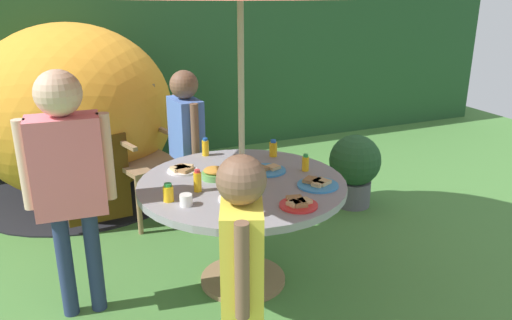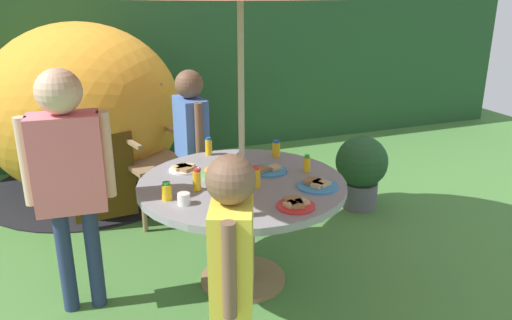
% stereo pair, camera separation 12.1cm
% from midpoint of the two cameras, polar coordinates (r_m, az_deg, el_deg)
% --- Properties ---
extents(ground_plane, '(10.00, 10.00, 0.02)m').
position_cam_midpoint_polar(ground_plane, '(3.43, -2.49, -13.39)').
color(ground_plane, '#477A38').
extents(hedge_backdrop, '(9.00, 0.70, 1.77)m').
position_cam_midpoint_polar(hedge_backdrop, '(5.88, -13.41, 9.50)').
color(hedge_backdrop, '#234C28').
rests_on(hedge_backdrop, ground_plane).
extents(garden_table, '(1.26, 1.26, 0.69)m').
position_cam_midpoint_polar(garden_table, '(3.16, -2.64, -4.80)').
color(garden_table, '#93704C').
rests_on(garden_table, ground_plane).
extents(wooden_chair, '(0.56, 0.58, 1.05)m').
position_cam_midpoint_polar(wooden_chair, '(4.23, -13.54, 1.38)').
color(wooden_chair, '#93704C').
rests_on(wooden_chair, ground_plane).
extents(dome_tent, '(1.99, 1.99, 1.51)m').
position_cam_midpoint_polar(dome_tent, '(4.83, -20.33, 5.05)').
color(dome_tent, orange).
rests_on(dome_tent, ground_plane).
extents(potted_plant, '(0.44, 0.44, 0.62)m').
position_cam_midpoint_polar(potted_plant, '(4.41, 10.13, -0.73)').
color(potted_plant, '#595960').
rests_on(potted_plant, ground_plane).
extents(child_in_blue_shirt, '(0.21, 0.42, 1.23)m').
position_cam_midpoint_polar(child_in_blue_shirt, '(3.88, -8.66, 3.34)').
color(child_in_blue_shirt, '#3F3F47').
rests_on(child_in_blue_shirt, ground_plane).
extents(child_in_pink_shirt, '(0.48, 0.24, 1.42)m').
position_cam_midpoint_polar(child_in_pink_shirt, '(2.93, -21.35, -0.63)').
color(child_in_pink_shirt, navy).
rests_on(child_in_pink_shirt, ground_plane).
extents(child_in_yellow_shirt, '(0.28, 0.39, 1.20)m').
position_cam_midpoint_polar(child_in_yellow_shirt, '(2.17, -3.18, -10.38)').
color(child_in_yellow_shirt, brown).
rests_on(child_in_yellow_shirt, ground_plane).
extents(snack_bowl, '(0.15, 0.15, 0.07)m').
position_cam_midpoint_polar(snack_bowl, '(3.15, -5.77, -1.50)').
color(snack_bowl, '#66B259').
rests_on(snack_bowl, garden_table).
extents(plate_front_edge, '(0.20, 0.20, 0.03)m').
position_cam_midpoint_polar(plate_front_edge, '(2.86, -3.54, -4.15)').
color(plate_front_edge, white).
rests_on(plate_front_edge, garden_table).
extents(plate_mid_left, '(0.19, 0.19, 0.03)m').
position_cam_midpoint_polar(plate_mid_left, '(3.30, -9.22, -1.04)').
color(plate_mid_left, white).
rests_on(plate_mid_left, garden_table).
extents(plate_far_right, '(0.21, 0.21, 0.03)m').
position_cam_midpoint_polar(plate_far_right, '(2.78, 3.47, -4.87)').
color(plate_far_right, red).
rests_on(plate_far_right, garden_table).
extents(plate_far_left, '(0.24, 0.24, 0.03)m').
position_cam_midpoint_polar(plate_far_left, '(3.27, 0.13, -1.08)').
color(plate_far_left, '#338CD8').
rests_on(plate_far_left, garden_table).
extents(plate_mid_right, '(0.24, 0.24, 0.03)m').
position_cam_midpoint_polar(plate_mid_right, '(3.05, 5.72, -2.66)').
color(plate_mid_right, '#338CD8').
rests_on(plate_mid_right, garden_table).
extents(juice_bottle_near_left, '(0.05, 0.05, 0.13)m').
position_cam_midpoint_polar(juice_bottle_near_left, '(3.57, -6.61, 1.40)').
color(juice_bottle_near_left, yellow).
rests_on(juice_bottle_near_left, garden_table).
extents(juice_bottle_near_right, '(0.05, 0.05, 0.12)m').
position_cam_midpoint_polar(juice_bottle_near_right, '(3.53, 0.95, 1.27)').
color(juice_bottle_near_right, yellow).
rests_on(juice_bottle_near_right, garden_table).
extents(juice_bottle_center_front, '(0.06, 0.06, 0.12)m').
position_cam_midpoint_polar(juice_bottle_center_front, '(2.64, -2.32, -5.15)').
color(juice_bottle_center_front, yellow).
rests_on(juice_bottle_center_front, garden_table).
extents(juice_bottle_center_back, '(0.05, 0.05, 0.13)m').
position_cam_midpoint_polar(juice_bottle_center_back, '(2.97, -7.68, -2.35)').
color(juice_bottle_center_back, yellow).
rests_on(juice_bottle_center_back, garden_table).
extents(juice_bottle_back_edge, '(0.06, 0.06, 0.10)m').
position_cam_midpoint_polar(juice_bottle_back_edge, '(2.87, -10.92, -3.62)').
color(juice_bottle_back_edge, yellow).
rests_on(juice_bottle_back_edge, garden_table).
extents(juice_bottle_spot_a, '(0.06, 0.06, 0.13)m').
position_cam_midpoint_polar(juice_bottle_spot_a, '(3.01, -1.14, -1.94)').
color(juice_bottle_spot_a, yellow).
rests_on(juice_bottle_spot_a, garden_table).
extents(juice_bottle_spot_b, '(0.04, 0.04, 0.11)m').
position_cam_midpoint_polar(juice_bottle_spot_b, '(3.27, 4.47, -0.35)').
color(juice_bottle_spot_b, yellow).
rests_on(juice_bottle_spot_b, garden_table).
extents(cup_near, '(0.07, 0.07, 0.06)m').
position_cam_midpoint_polar(cup_near, '(2.81, -9.01, -4.42)').
color(cup_near, white).
rests_on(cup_near, garden_table).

